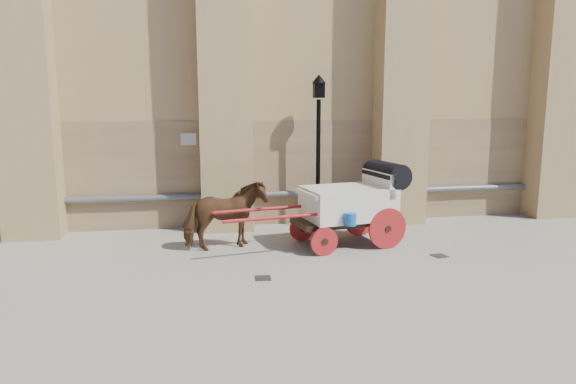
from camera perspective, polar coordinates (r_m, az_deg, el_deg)
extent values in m
plane|color=gray|center=(11.14, -0.40, -8.32)|extent=(90.00, 90.00, 0.00)
cube|color=#987C57|center=(15.20, 4.39, 2.34)|extent=(44.00, 0.35, 3.00)
cylinder|color=#59595B|center=(15.03, 4.62, -0.06)|extent=(42.00, 0.18, 0.18)
cube|color=beige|center=(14.44, -11.01, 5.79)|extent=(0.42, 0.04, 0.32)
imported|color=brown|center=(12.36, -6.99, -2.63)|extent=(2.10, 1.35, 1.64)
cube|color=black|center=(12.76, 6.20, -3.19)|extent=(2.60, 1.52, 0.13)
cube|color=silver|center=(12.72, 6.68, -1.19)|extent=(2.32, 1.74, 0.78)
cube|color=silver|center=(13.04, 9.99, 0.97)|extent=(0.41, 1.39, 0.61)
cube|color=silver|center=(12.27, 2.78, -0.22)|extent=(0.60, 1.27, 0.11)
cylinder|color=black|center=(13.12, 10.85, 1.98)|extent=(0.86, 1.48, 0.62)
cylinder|color=maroon|center=(12.59, 10.99, -4.00)|extent=(0.99, 0.24, 1.00)
cylinder|color=maroon|center=(13.76, 8.02, -2.75)|extent=(0.99, 0.24, 1.00)
cylinder|color=maroon|center=(11.88, 4.04, -5.51)|extent=(0.67, 0.18, 0.67)
cylinder|color=maroon|center=(13.10, 1.56, -4.03)|extent=(0.67, 0.18, 0.67)
cylinder|color=maroon|center=(11.54, -0.84, -2.82)|extent=(2.64, 0.55, 0.08)
cylinder|color=maroon|center=(12.46, -2.37, -1.88)|extent=(2.64, 0.55, 0.08)
cylinder|color=#1757AD|center=(11.94, 6.92, -3.01)|extent=(0.29, 0.29, 0.29)
cylinder|color=black|center=(14.29, 3.36, 3.04)|extent=(0.12, 0.12, 3.58)
cone|color=black|center=(14.56, 3.30, -3.26)|extent=(0.36, 0.36, 0.36)
cube|color=black|center=(14.19, 3.45, 11.24)|extent=(0.28, 0.28, 0.42)
cone|color=black|center=(14.20, 3.46, 12.44)|extent=(0.40, 0.40, 0.24)
cube|color=black|center=(10.45, -2.81, -9.53)|extent=(0.34, 0.34, 0.01)
cube|color=black|center=(12.40, 16.47, -6.81)|extent=(0.38, 0.38, 0.01)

